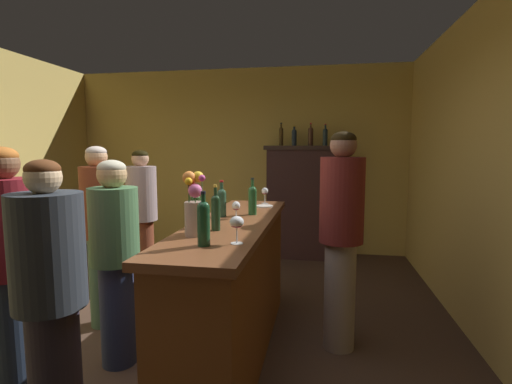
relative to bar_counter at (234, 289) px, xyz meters
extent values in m
plane|color=#432F25|center=(-0.68, -0.32, -0.54)|extent=(8.92, 8.92, 0.00)
cube|color=tan|center=(-0.68, 3.17, 0.88)|extent=(5.30, 0.12, 2.84)
cube|color=brown|center=(0.00, 0.00, -0.03)|extent=(0.49, 2.15, 1.02)
cube|color=brown|center=(0.00, 0.00, 0.50)|extent=(0.56, 2.23, 0.05)
cube|color=#351F1F|center=(0.36, 2.84, 0.29)|extent=(1.00, 0.42, 1.65)
cube|color=#30221D|center=(0.36, 2.84, 1.09)|extent=(1.08, 0.48, 0.06)
cylinder|color=#225329|center=(0.09, 0.30, 0.63)|extent=(0.07, 0.07, 0.20)
sphere|color=#225329|center=(0.09, 0.30, 0.73)|extent=(0.07, 0.07, 0.07)
cylinder|color=#225329|center=(0.09, 0.30, 0.77)|extent=(0.02, 0.02, 0.09)
cylinder|color=black|center=(0.09, 0.30, 0.83)|extent=(0.03, 0.03, 0.02)
cylinder|color=#17311B|center=(-0.04, -0.34, 0.63)|extent=(0.06, 0.06, 0.21)
sphere|color=#17311B|center=(-0.04, -0.34, 0.74)|extent=(0.06, 0.06, 0.06)
cylinder|color=#17311B|center=(-0.04, -0.34, 0.78)|extent=(0.02, 0.02, 0.08)
cylinder|color=gold|center=(-0.04, -0.34, 0.83)|extent=(0.02, 0.02, 0.02)
cylinder|color=#294B34|center=(-0.13, 0.16, 0.62)|extent=(0.07, 0.07, 0.19)
sphere|color=#294B34|center=(-0.13, 0.16, 0.72)|extent=(0.07, 0.07, 0.07)
cylinder|color=#294B34|center=(-0.13, 0.16, 0.76)|extent=(0.03, 0.03, 0.09)
cylinder|color=#B3191E|center=(-0.13, 0.16, 0.81)|extent=(0.03, 0.03, 0.02)
cylinder|color=#163F24|center=(0.01, -0.75, 0.64)|extent=(0.07, 0.07, 0.22)
sphere|color=#163F24|center=(0.01, -0.75, 0.75)|extent=(0.07, 0.07, 0.07)
cylinder|color=#163F24|center=(0.01, -0.75, 0.78)|extent=(0.03, 0.03, 0.08)
cylinder|color=black|center=(0.01, -0.75, 0.83)|extent=(0.03, 0.03, 0.02)
cylinder|color=#1B3B17|center=(-0.19, -0.29, 0.63)|extent=(0.07, 0.07, 0.20)
sphere|color=#1B3B17|center=(-0.19, -0.29, 0.73)|extent=(0.07, 0.07, 0.07)
cylinder|color=#1B3B17|center=(-0.19, -0.29, 0.77)|extent=(0.03, 0.03, 0.09)
cylinder|color=gold|center=(-0.19, -0.29, 0.82)|extent=(0.03, 0.03, 0.02)
cylinder|color=white|center=(0.18, -0.67, 0.53)|extent=(0.07, 0.07, 0.00)
cylinder|color=white|center=(0.18, -0.67, 0.58)|extent=(0.01, 0.01, 0.09)
ellipsoid|color=white|center=(0.18, -0.67, 0.66)|extent=(0.08, 0.08, 0.07)
ellipsoid|color=maroon|center=(0.18, -0.67, 0.64)|extent=(0.07, 0.07, 0.03)
cylinder|color=white|center=(0.00, 0.11, 0.53)|extent=(0.07, 0.07, 0.00)
cylinder|color=white|center=(0.00, 0.11, 0.56)|extent=(0.01, 0.01, 0.06)
ellipsoid|color=white|center=(0.00, 0.11, 0.63)|extent=(0.07, 0.07, 0.07)
ellipsoid|color=maroon|center=(0.00, 0.11, 0.61)|extent=(0.05, 0.05, 0.03)
cylinder|color=white|center=(0.10, 0.93, 0.53)|extent=(0.07, 0.07, 0.00)
cylinder|color=white|center=(0.10, 0.93, 0.58)|extent=(0.01, 0.01, 0.09)
ellipsoid|color=white|center=(0.10, 0.93, 0.66)|extent=(0.07, 0.07, 0.07)
ellipsoid|color=maroon|center=(0.10, 0.93, 0.64)|extent=(0.05, 0.05, 0.03)
cylinder|color=tan|center=(-0.12, -0.52, 0.64)|extent=(0.12, 0.12, 0.21)
cylinder|color=#38602D|center=(-0.07, -0.52, 0.77)|extent=(0.01, 0.01, 0.23)
sphere|color=#C74089|center=(-0.07, -0.52, 0.89)|extent=(0.04, 0.04, 0.04)
cylinder|color=#38602D|center=(-0.11, -0.48, 0.78)|extent=(0.01, 0.01, 0.24)
sphere|color=gold|center=(-0.11, -0.48, 0.89)|extent=(0.07, 0.07, 0.07)
cylinder|color=#38602D|center=(-0.14, -0.49, 0.74)|extent=(0.01, 0.01, 0.17)
sphere|color=#C24431|center=(-0.14, -0.49, 0.83)|extent=(0.06, 0.06, 0.06)
cylinder|color=#38602D|center=(-0.16, -0.51, 0.77)|extent=(0.01, 0.01, 0.23)
sphere|color=orange|center=(-0.16, -0.51, 0.89)|extent=(0.08, 0.08, 0.08)
cylinder|color=#38602D|center=(-0.15, -0.55, 0.76)|extent=(0.01, 0.01, 0.21)
sphere|color=#EFAE16|center=(-0.15, -0.55, 0.87)|extent=(0.05, 0.05, 0.05)
cylinder|color=#38602D|center=(-0.11, -0.55, 0.74)|extent=(0.01, 0.01, 0.16)
sphere|color=#CF5891|center=(-0.11, -0.55, 0.82)|extent=(0.09, 0.09, 0.09)
cylinder|color=white|center=(0.13, 0.73, 0.54)|extent=(0.16, 0.16, 0.01)
cylinder|color=#432F16|center=(0.05, 2.84, 1.23)|extent=(0.06, 0.06, 0.24)
sphere|color=#432F16|center=(0.05, 2.84, 1.35)|extent=(0.06, 0.06, 0.06)
cylinder|color=#432F16|center=(0.05, 2.84, 1.39)|extent=(0.03, 0.03, 0.08)
cylinder|color=black|center=(0.05, 2.84, 1.44)|extent=(0.03, 0.03, 0.02)
cylinder|color=#1C2A3C|center=(0.24, 2.84, 1.22)|extent=(0.07, 0.07, 0.20)
sphere|color=#1C2A3C|center=(0.24, 2.84, 1.32)|extent=(0.07, 0.07, 0.07)
cylinder|color=#1C2A3C|center=(0.24, 2.84, 1.36)|extent=(0.03, 0.03, 0.07)
cylinder|color=gold|center=(0.24, 2.84, 1.40)|extent=(0.03, 0.03, 0.02)
cylinder|color=#48291D|center=(0.48, 2.84, 1.23)|extent=(0.07, 0.07, 0.23)
sphere|color=#48291D|center=(0.48, 2.84, 1.34)|extent=(0.07, 0.07, 0.07)
cylinder|color=#48291D|center=(0.48, 2.84, 1.39)|extent=(0.03, 0.03, 0.08)
cylinder|color=red|center=(0.48, 2.84, 1.44)|extent=(0.03, 0.03, 0.02)
cylinder|color=#1C2C37|center=(0.68, 2.84, 1.22)|extent=(0.07, 0.07, 0.21)
sphere|color=#1C2C37|center=(0.68, 2.84, 1.33)|extent=(0.07, 0.07, 0.07)
cylinder|color=#1C2C37|center=(0.68, 2.84, 1.37)|extent=(0.03, 0.03, 0.08)
cylinder|color=#B31924|center=(0.68, 2.84, 1.42)|extent=(0.03, 0.03, 0.02)
cylinder|color=#262F50|center=(-0.83, -0.25, -0.15)|extent=(0.25, 0.25, 0.77)
cylinder|color=#416C43|center=(-0.83, -0.25, 0.51)|extent=(0.35, 0.35, 0.56)
sphere|color=tan|center=(-0.83, -0.25, 0.89)|extent=(0.21, 0.21, 0.21)
ellipsoid|color=#B7B399|center=(-0.83, -0.25, 0.93)|extent=(0.20, 0.20, 0.11)
cylinder|color=#243145|center=(-1.22, -0.78, -0.12)|extent=(0.25, 0.25, 0.83)
cylinder|color=maroon|center=(-1.22, -0.78, 0.59)|extent=(0.35, 0.35, 0.60)
sphere|color=brown|center=(-1.22, -0.78, 0.98)|extent=(0.20, 0.20, 0.20)
ellipsoid|color=#9F561F|center=(-1.22, -0.78, 1.03)|extent=(0.19, 0.19, 0.11)
cylinder|color=#272331|center=(-0.71, -1.07, -0.14)|extent=(0.26, 0.26, 0.80)
cylinder|color=#262C34|center=(-0.71, -1.07, 0.56)|extent=(0.36, 0.36, 0.59)
sphere|color=#D3B085|center=(-0.71, -1.07, 0.93)|extent=(0.18, 0.18, 0.18)
ellipsoid|color=#512A13|center=(-0.71, -1.07, 0.97)|extent=(0.17, 0.17, 0.10)
cylinder|color=#436651|center=(-1.30, 0.29, -0.13)|extent=(0.22, 0.22, 0.82)
cylinder|color=brown|center=(-1.30, 0.29, 0.60)|extent=(0.31, 0.31, 0.63)
sphere|color=tan|center=(-1.30, 0.29, 1.00)|extent=(0.19, 0.19, 0.19)
ellipsoid|color=#B7A79B|center=(-1.30, 0.29, 1.04)|extent=(0.18, 0.18, 0.10)
cylinder|color=brown|center=(-1.38, 1.26, -0.14)|extent=(0.25, 0.25, 0.79)
cylinder|color=#A28C8D|center=(-1.38, 1.26, 0.56)|extent=(0.35, 0.35, 0.62)
sphere|color=tan|center=(-1.38, 1.26, 0.96)|extent=(0.19, 0.19, 0.19)
ellipsoid|color=black|center=(-1.38, 1.26, 1.00)|extent=(0.18, 0.18, 0.11)
cylinder|color=gray|center=(0.81, 0.26, -0.10)|extent=(0.25, 0.25, 0.88)
cylinder|color=maroon|center=(0.81, 0.26, 0.67)|extent=(0.34, 0.34, 0.67)
sphere|color=#8B5C4B|center=(0.81, 0.26, 1.10)|extent=(0.21, 0.21, 0.21)
ellipsoid|color=black|center=(0.81, 0.26, 1.14)|extent=(0.20, 0.20, 0.11)
camera|label=1|loc=(0.65, -2.73, 1.07)|focal=26.49mm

